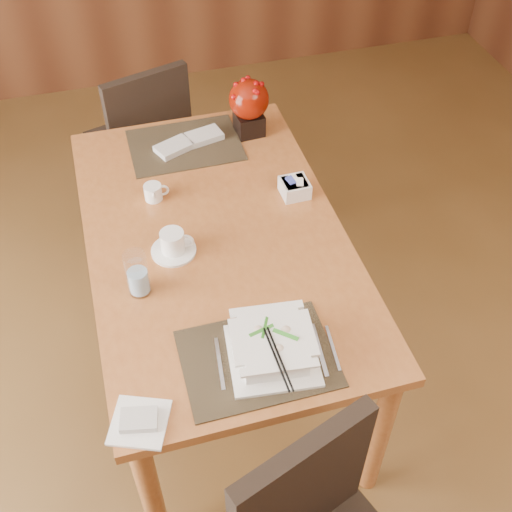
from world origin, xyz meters
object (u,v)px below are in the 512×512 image
object	(u,v)px
dining_table	(217,254)
far_chair	(144,137)
creamer_jug	(153,192)
berry_decor	(249,104)
coffee_cup	(173,244)
soup_setting	(273,347)
bread_plate	(140,422)
sugar_caddy	(295,188)
water_glass	(137,273)

from	to	relation	value
dining_table	far_chair	bearing A→B (deg)	97.56
creamer_jug	berry_decor	bearing A→B (deg)	37.42
coffee_cup	creamer_jug	bearing A→B (deg)	93.87
soup_setting	bread_plate	size ratio (longest dim) A/B	1.88
sugar_caddy	dining_table	bearing A→B (deg)	-157.95
creamer_jug	bread_plate	bearing A→B (deg)	-98.84
creamer_jug	berry_decor	size ratio (longest dim) A/B	0.36
water_glass	sugar_caddy	size ratio (longest dim) A/B	1.66
dining_table	creamer_jug	distance (m)	0.34
dining_table	water_glass	distance (m)	0.39
sugar_caddy	bread_plate	bearing A→B (deg)	-131.39
coffee_cup	far_chair	xyz separation A→B (m)	(0.03, 1.04, -0.28)
sugar_caddy	berry_decor	size ratio (longest dim) A/B	0.42
creamer_jug	soup_setting	bearing A→B (deg)	-71.88
coffee_cup	bread_plate	world-z (taller)	coffee_cup
dining_table	bread_plate	bearing A→B (deg)	-119.03
creamer_jug	coffee_cup	bearing A→B (deg)	-83.21
dining_table	water_glass	world-z (taller)	water_glass
soup_setting	dining_table	bearing A→B (deg)	100.73
far_chair	berry_decor	bearing A→B (deg)	116.87
coffee_cup	water_glass	size ratio (longest dim) A/B	0.93
bread_plate	far_chair	world-z (taller)	far_chair
creamer_jug	sugar_caddy	distance (m)	0.53
creamer_jug	far_chair	xyz separation A→B (m)	(0.05, 0.74, -0.27)
dining_table	soup_setting	distance (m)	0.58
dining_table	bread_plate	size ratio (longest dim) A/B	9.85
dining_table	coffee_cup	xyz separation A→B (m)	(-0.16, -0.04, 0.13)
sugar_caddy	bread_plate	size ratio (longest dim) A/B	0.66
soup_setting	water_glass	size ratio (longest dim) A/B	1.70
water_glass	berry_decor	world-z (taller)	berry_decor
soup_setting	coffee_cup	xyz separation A→B (m)	(-0.20, 0.52, -0.01)
coffee_cup	creamer_jug	size ratio (longest dim) A/B	1.81
dining_table	creamer_jug	bearing A→B (deg)	124.96
creamer_jug	bread_plate	xyz separation A→B (m)	(-0.19, -0.92, -0.03)
berry_decor	soup_setting	bearing A→B (deg)	-101.86
creamer_jug	berry_decor	distance (m)	0.56
bread_plate	creamer_jug	bearing A→B (deg)	78.23
dining_table	far_chair	xyz separation A→B (m)	(-0.13, 1.00, -0.15)
sugar_caddy	creamer_jug	bearing A→B (deg)	167.17
soup_setting	far_chair	xyz separation A→B (m)	(-0.17, 1.56, -0.29)
coffee_cup	soup_setting	bearing A→B (deg)	-68.76
water_glass	sugar_caddy	world-z (taller)	water_glass
sugar_caddy	berry_decor	bearing A→B (deg)	97.84
coffee_cup	creamer_jug	xyz separation A→B (m)	(-0.02, 0.30, -0.01)
water_glass	sugar_caddy	distance (m)	0.71
soup_setting	water_glass	distance (m)	0.50
sugar_caddy	far_chair	bearing A→B (deg)	118.65
coffee_cup	water_glass	world-z (taller)	water_glass
dining_table	creamer_jug	size ratio (longest dim) A/B	17.36
bread_plate	sugar_caddy	bearing A→B (deg)	48.61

